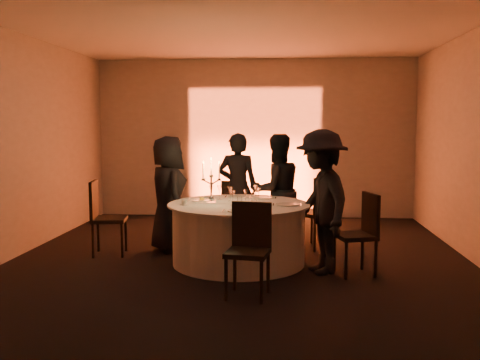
# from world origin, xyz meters

# --- Properties ---
(floor) EXTENTS (7.00, 7.00, 0.00)m
(floor) POSITION_xyz_m (0.00, 0.00, 0.00)
(floor) COLOR black
(floor) RESTS_ON ground
(ceiling) EXTENTS (7.00, 7.00, 0.00)m
(ceiling) POSITION_xyz_m (0.00, 0.00, 3.00)
(ceiling) COLOR white
(ceiling) RESTS_ON wall_back
(wall_back) EXTENTS (7.00, 0.00, 7.00)m
(wall_back) POSITION_xyz_m (0.00, 3.50, 1.50)
(wall_back) COLOR #A5A199
(wall_back) RESTS_ON floor
(wall_front) EXTENTS (7.00, 0.00, 7.00)m
(wall_front) POSITION_xyz_m (0.00, -3.50, 1.50)
(wall_front) COLOR #A5A199
(wall_front) RESTS_ON floor
(wall_left) EXTENTS (0.00, 7.00, 7.00)m
(wall_left) POSITION_xyz_m (-3.00, 0.00, 1.50)
(wall_left) COLOR #A5A199
(wall_left) RESTS_ON floor
(uplighter_fixture) EXTENTS (0.25, 0.12, 0.10)m
(uplighter_fixture) POSITION_xyz_m (0.00, 3.20, 0.05)
(uplighter_fixture) COLOR black
(uplighter_fixture) RESTS_ON floor
(banquet_table) EXTENTS (1.80, 1.80, 0.77)m
(banquet_table) POSITION_xyz_m (0.00, 0.00, 0.38)
(banquet_table) COLOR black
(banquet_table) RESTS_ON floor
(chair_left) EXTENTS (0.51, 0.51, 1.01)m
(chair_left) POSITION_xyz_m (-1.87, 0.28, 0.57)
(chair_left) COLOR black
(chair_left) RESTS_ON floor
(chair_back_left) EXTENTS (0.44, 0.44, 0.91)m
(chair_back_left) POSITION_xyz_m (-0.17, 1.43, 0.51)
(chair_back_left) COLOR black
(chair_back_left) RESTS_ON floor
(chair_back_right) EXTENTS (0.64, 0.64, 1.04)m
(chair_back_right) POSITION_xyz_m (1.06, 0.88, 0.59)
(chair_back_right) COLOR black
(chair_back_right) RESTS_ON floor
(chair_right) EXTENTS (0.52, 0.52, 0.97)m
(chair_right) POSITION_xyz_m (1.49, -0.39, 0.54)
(chair_right) COLOR black
(chair_right) RESTS_ON floor
(chair_front) EXTENTS (0.48, 0.48, 0.96)m
(chair_front) POSITION_xyz_m (0.22, -1.26, 0.54)
(chair_front) COLOR black
(chair_front) RESTS_ON floor
(guest_left) EXTENTS (0.83, 0.94, 1.61)m
(guest_left) POSITION_xyz_m (-1.03, 0.57, 0.81)
(guest_left) COLOR black
(guest_left) RESTS_ON floor
(guest_back_left) EXTENTS (0.64, 0.45, 1.64)m
(guest_back_left) POSITION_xyz_m (-0.13, 1.28, 0.82)
(guest_back_left) COLOR black
(guest_back_left) RESTS_ON floor
(guest_back_right) EXTENTS (0.98, 0.90, 1.64)m
(guest_back_right) POSITION_xyz_m (0.46, 0.98, 0.82)
(guest_back_right) COLOR black
(guest_back_right) RESTS_ON floor
(guest_right) EXTENTS (0.96, 1.26, 1.72)m
(guest_right) POSITION_xyz_m (1.01, -0.35, 0.86)
(guest_right) COLOR black
(guest_right) RESTS_ON floor
(plate_left) EXTENTS (0.35, 0.25, 0.08)m
(plate_left) POSITION_xyz_m (-0.50, 0.18, 0.79)
(plate_left) COLOR white
(plate_left) RESTS_ON banquet_table
(plate_back_left) EXTENTS (0.36, 0.29, 0.01)m
(plate_back_left) POSITION_xyz_m (-0.06, 0.60, 0.78)
(plate_back_left) COLOR white
(plate_back_left) RESTS_ON banquet_table
(plate_back_right) EXTENTS (0.36, 0.28, 0.01)m
(plate_back_right) POSITION_xyz_m (0.29, 0.53, 0.78)
(plate_back_right) COLOR white
(plate_back_right) RESTS_ON banquet_table
(plate_right) EXTENTS (0.36, 0.28, 0.01)m
(plate_right) POSITION_xyz_m (0.61, -0.09, 0.78)
(plate_right) COLOR white
(plate_right) RESTS_ON banquet_table
(plate_front) EXTENTS (0.36, 0.24, 0.08)m
(plate_front) POSITION_xyz_m (0.04, -0.61, 0.79)
(plate_front) COLOR white
(plate_front) RESTS_ON banquet_table
(coffee_cup) EXTENTS (0.11, 0.11, 0.07)m
(coffee_cup) POSITION_xyz_m (-0.67, -0.16, 0.80)
(coffee_cup) COLOR white
(coffee_cup) RESTS_ON banquet_table
(candelabra) EXTENTS (0.25, 0.12, 0.59)m
(candelabra) POSITION_xyz_m (-0.35, -0.03, 0.98)
(candelabra) COLOR white
(candelabra) RESTS_ON banquet_table
(wine_glass_a) EXTENTS (0.07, 0.07, 0.19)m
(wine_glass_a) POSITION_xyz_m (-0.05, -0.20, 0.91)
(wine_glass_a) COLOR white
(wine_glass_a) RESTS_ON banquet_table
(wine_glass_b) EXTENTS (0.07, 0.07, 0.19)m
(wine_glass_b) POSITION_xyz_m (-0.13, 0.19, 0.91)
(wine_glass_b) COLOR white
(wine_glass_b) RESTS_ON banquet_table
(wine_glass_c) EXTENTS (0.07, 0.07, 0.19)m
(wine_glass_c) POSITION_xyz_m (0.25, 0.09, 0.91)
(wine_glass_c) COLOR white
(wine_glass_c) RESTS_ON banquet_table
(wine_glass_d) EXTENTS (0.07, 0.07, 0.19)m
(wine_glass_d) POSITION_xyz_m (0.19, 0.40, 0.91)
(wine_glass_d) COLOR white
(wine_glass_d) RESTS_ON banquet_table
(wine_glass_e) EXTENTS (0.07, 0.07, 0.19)m
(wine_glass_e) POSITION_xyz_m (-0.29, 0.35, 0.91)
(wine_glass_e) COLOR white
(wine_glass_e) RESTS_ON banquet_table
(wine_glass_f) EXTENTS (0.07, 0.07, 0.19)m
(wine_glass_f) POSITION_xyz_m (0.09, -0.09, 0.91)
(wine_glass_f) COLOR white
(wine_glass_f) RESTS_ON banquet_table
(wine_glass_g) EXTENTS (0.07, 0.07, 0.19)m
(wine_glass_g) POSITION_xyz_m (-0.40, 0.32, 0.91)
(wine_glass_g) COLOR white
(wine_glass_g) RESTS_ON banquet_table
(tumbler_a) EXTENTS (0.07, 0.07, 0.09)m
(tumbler_a) POSITION_xyz_m (0.01, -0.00, 0.82)
(tumbler_a) COLOR white
(tumbler_a) RESTS_ON banquet_table
(tumbler_b) EXTENTS (0.07, 0.07, 0.09)m
(tumbler_b) POSITION_xyz_m (0.21, -0.28, 0.82)
(tumbler_b) COLOR white
(tumbler_b) RESTS_ON banquet_table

